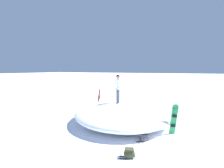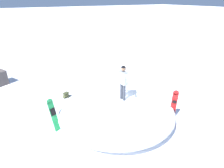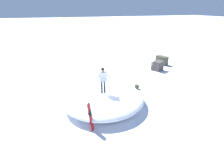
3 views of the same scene
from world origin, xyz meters
The scene contains 7 objects.
ground centered at (0.00, 0.00, 0.00)m, with size 240.00×240.00×0.00m, color white.
snow_mound centered at (-0.15, 0.01, 0.54)m, with size 5.61×5.51×1.08m, color white.
snowboarder_standing centered at (-0.22, -0.28, 2.12)m, with size 1.03×0.26×1.72m.
snowboard_primary_upright centered at (-1.58, -2.36, 0.87)m, with size 0.35×0.35×1.69m.
snowboard_secondary_upright centered at (0.61, 2.88, 0.80)m, with size 0.47×0.42×1.55m.
backpack_near centered at (3.24, 1.55, 0.18)m, with size 0.39×0.61×0.35m.
backpack_far centered at (1.78, 1.73, 0.16)m, with size 0.55×0.51×0.32m.
Camera 2 is at (-6.75, 4.10, 5.58)m, focal length 29.82 mm.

